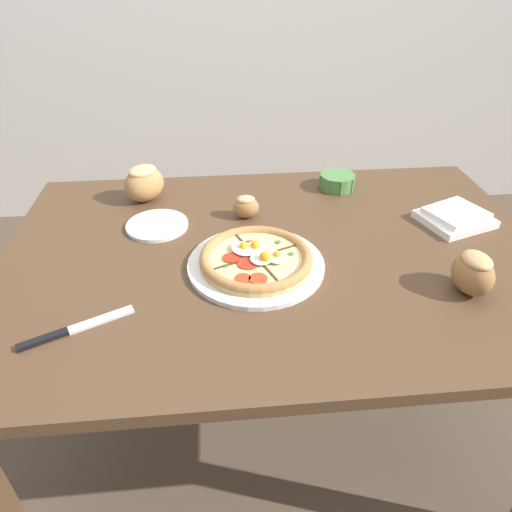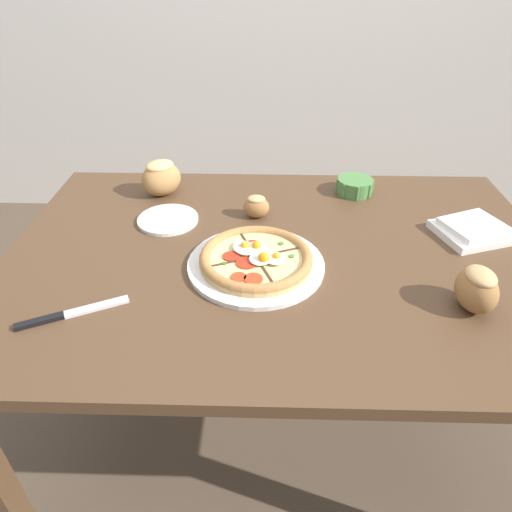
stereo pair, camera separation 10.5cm
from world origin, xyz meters
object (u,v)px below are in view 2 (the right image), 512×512
at_px(dining_table, 279,283).
at_px(side_saucer, 168,220).
at_px(pizza, 256,260).
at_px(ramekin_bowl, 355,186).
at_px(bread_piece_near, 161,177).
at_px(bread_piece_far, 256,206).
at_px(napkin_folded, 473,230).
at_px(bread_piece_mid, 477,289).
at_px(knife_main, 72,313).

bearing_deg(dining_table, side_saucer, 154.85).
xyz_separation_m(pizza, ramekin_bowl, (0.29, 0.39, 0.01)).
xyz_separation_m(pizza, bread_piece_near, (-0.29, 0.36, 0.04)).
bearing_deg(bread_piece_far, pizza, -88.63).
bearing_deg(ramekin_bowl, pizza, -126.26).
height_order(pizza, napkin_folded, pizza).
xyz_separation_m(dining_table, napkin_folded, (0.50, 0.09, 0.11)).
relative_size(bread_piece_mid, side_saucer, 0.68).
distance_m(bread_piece_far, side_saucer, 0.24).
xyz_separation_m(bread_piece_far, side_saucer, (-0.24, -0.03, -0.03)).
bearing_deg(bread_piece_mid, napkin_folded, 70.05).
bearing_deg(napkin_folded, ramekin_bowl, 138.44).
bearing_deg(knife_main, bread_piece_near, 56.02).
bearing_deg(ramekin_bowl, knife_main, -139.14).
relative_size(bread_piece_near, bread_piece_mid, 1.33).
bearing_deg(bread_piece_mid, ramekin_bowl, 107.39).
xyz_separation_m(bread_piece_near, bread_piece_far, (0.28, -0.13, -0.02)).
relative_size(pizza, side_saucer, 1.95).
bearing_deg(bread_piece_far, knife_main, -131.46).
bearing_deg(side_saucer, ramekin_bowl, 19.27).
distance_m(ramekin_bowl, bread_piece_mid, 0.55).
xyz_separation_m(dining_table, ramekin_bowl, (0.23, 0.33, 0.12)).
height_order(ramekin_bowl, side_saucer, ramekin_bowl).
relative_size(ramekin_bowl, bread_piece_near, 0.76).
bearing_deg(bread_piece_near, side_saucer, -74.39).
xyz_separation_m(pizza, side_saucer, (-0.25, 0.20, -0.01)).
height_order(dining_table, side_saucer, side_saucer).
height_order(dining_table, pizza, pizza).
bearing_deg(knife_main, ramekin_bowl, 15.34).
relative_size(dining_table, bread_piece_far, 18.07).
xyz_separation_m(dining_table, side_saucer, (-0.30, 0.14, 0.10)).
height_order(bread_piece_far, knife_main, bread_piece_far).
xyz_separation_m(pizza, napkin_folded, (0.55, 0.15, -0.00)).
distance_m(ramekin_bowl, knife_main, 0.87).
bearing_deg(bread_piece_near, dining_table, -40.96).
distance_m(bread_piece_far, knife_main, 0.55).
bearing_deg(dining_table, bread_piece_far, 110.33).
xyz_separation_m(bread_piece_mid, bread_piece_far, (-0.46, 0.37, -0.02)).
distance_m(dining_table, bread_piece_near, 0.49).
relative_size(ramekin_bowl, bread_piece_mid, 1.02).
bearing_deg(bread_piece_mid, bread_piece_near, 146.13).
bearing_deg(bread_piece_near, bread_piece_mid, -33.87).
xyz_separation_m(ramekin_bowl, knife_main, (-0.66, -0.57, -0.02)).
distance_m(bread_piece_near, side_saucer, 0.17).
bearing_deg(knife_main, side_saucer, 46.34).
height_order(napkin_folded, side_saucer, napkin_folded).
height_order(napkin_folded, bread_piece_mid, bread_piece_mid).
bearing_deg(ramekin_bowl, bread_piece_near, -177.41).
height_order(pizza, bread_piece_far, bread_piece_far).
bearing_deg(napkin_folded, pizza, -164.52).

